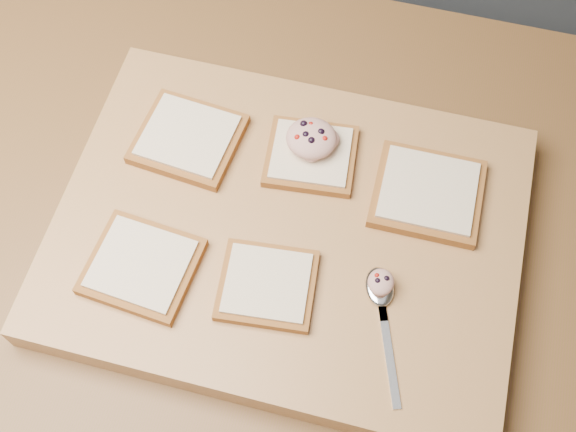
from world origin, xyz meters
name	(u,v)px	position (x,y,z in m)	size (l,w,h in m)	color
ground	(233,376)	(0.00, 0.00, 0.00)	(4.00, 4.00, 0.00)	#515459
island_counter	(216,312)	(0.00, 0.00, 0.45)	(2.00, 0.80, 0.90)	slate
cutting_board	(288,233)	(0.15, -0.03, 0.92)	(0.56, 0.42, 0.04)	#B6814E
bread_far_left	(188,138)	(-0.01, 0.05, 0.95)	(0.14, 0.13, 0.02)	brown
bread_far_center	(311,156)	(0.15, 0.07, 0.95)	(0.12, 0.11, 0.02)	brown
bread_far_right	(428,193)	(0.30, 0.05, 0.95)	(0.13, 0.12, 0.02)	brown
bread_near_left	(142,266)	(0.00, -0.13, 0.95)	(0.13, 0.12, 0.02)	brown
bread_near_center	(267,285)	(0.14, -0.11, 0.95)	(0.12, 0.11, 0.02)	brown
tuna_salad_dollop	(311,138)	(0.15, 0.08, 0.98)	(0.06, 0.06, 0.03)	#D59989
spoon	(381,297)	(0.27, -0.10, 0.95)	(0.07, 0.16, 0.01)	silver
spoon_salad	(381,282)	(0.27, -0.08, 0.96)	(0.03, 0.03, 0.02)	#D59989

